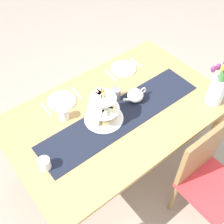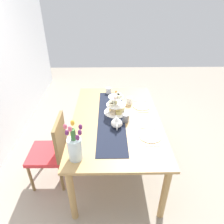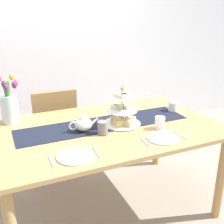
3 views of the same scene
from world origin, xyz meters
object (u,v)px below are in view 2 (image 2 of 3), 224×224
Objects in this scene: knife_left at (148,128)px; knife_right at (140,101)px; fork_right at (143,112)px; mug_white_text at (130,101)px; mug_grey at (126,118)px; cream_jug at (108,91)px; dinner_plate_right at (142,106)px; dinner_plate_left at (150,136)px; tulip_vase at (75,146)px; dining_table at (116,124)px; fork_left at (153,145)px; tiered_cake_stand at (116,106)px; chair_left at (52,149)px; teapot at (117,123)px.

knife_left is 0.65m from knife_right.
mug_white_text reaches higher than fork_right.
cream_jug is at bearing 15.01° from mug_grey.
dinner_plate_left is at bearing 180.00° from dinner_plate_right.
tulip_vase is at bearing 139.38° from mug_grey.
dinner_plate_left is 0.74m from mug_white_text.
knife_right is at bearing -119.90° from cream_jug.
mug_white_text is at bearing -29.91° from tulip_vase.
knife_left is 0.28m from mug_grey.
dining_table is at bearing -30.60° from tulip_vase.
fork_left is 1.58× the size of mug_grey.
tiered_cake_stand is 0.57m from cream_jug.
knife_left is (-0.90, -0.45, -0.04)m from cream_jug.
tiered_cake_stand is 0.62m from dinner_plate_left.
knife_left is at bearing -87.93° from chair_left.
chair_left is 3.82× the size of teapot.
tulip_vase reaches higher than fork_left.
tulip_vase is at bearing 121.09° from knife_left.
dinner_plate_left is (0.31, -0.75, -0.14)m from tulip_vase.
dining_table is 18.04× the size of mug_white_text.
chair_left is 6.07× the size of fork_left.
chair_left reaches higher than mug_white_text.
fork_right is at bearing 0.00° from dinner_plate_left.
dining_table is 10.08× the size of knife_right.
knife_left is at bearing -119.79° from mug_grey.
mug_white_text is (0.44, -0.08, -0.00)m from mug_grey.
fork_left is at bearing -145.11° from dining_table.
cream_jug is (0.94, -0.67, 0.30)m from chair_left.
chair_left reaches higher than teapot.
dinner_plate_right reaches higher than knife_left.
dining_table is 0.23m from tiered_cake_stand.
fork_left is 0.65× the size of dinner_plate_right.
fork_left is at bearing 180.00° from fork_right.
dinner_plate_right is (0.50, 0.00, 0.00)m from knife_left.
fork_left is at bearing -131.94° from teapot.
chair_left is at bearing 109.56° from fork_right.
tulip_vase is (-0.67, 0.40, 0.24)m from dining_table.
mug_grey reaches higher than mug_white_text.
dining_table is at bearing 44.28° from dinner_plate_left.
knife_left is (0.14, 0.00, -0.00)m from dinner_plate_left.
fork_left and knife_right have the same top height.
tulip_vase is (-0.48, 0.40, 0.09)m from teapot.
knife_right is at bearing -29.89° from teapot.
chair_left is (-0.26, 0.76, -0.17)m from dining_table.
mug_white_text is (0.23, -0.19, -0.05)m from tiered_cake_stand.
tiered_cake_stand is 0.51m from knife_left.
chair_left is 0.94m from mug_grey.
tiered_cake_stand reaches higher than knife_left.
teapot is 1.59× the size of fork_right.
dining_table is 0.39m from fork_right.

